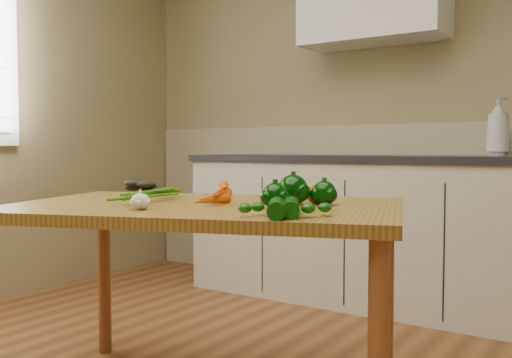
{
  "coord_description": "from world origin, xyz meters",
  "views": [
    {
      "loc": [
        1.3,
        -1.06,
        0.94
      ],
      "look_at": [
        0.05,
        0.8,
        0.82
      ],
      "focal_mm": 40.0,
      "sensor_mm": 36.0,
      "label": 1
    }
  ],
  "objects": [
    {
      "name": "zucchini_b",
      "position": [
        0.43,
        0.34,
        0.77
      ],
      "size": [
        0.14,
        0.18,
        0.05
      ],
      "primitive_type": "cylinder",
      "rotation": [
        1.57,
        0.0,
        0.54
      ],
      "color": "#074106",
      "rests_on": "table"
    },
    {
      "name": "garlic_bulb",
      "position": [
        -0.04,
        0.26,
        0.77
      ],
      "size": [
        0.06,
        0.06,
        0.05
      ],
      "primitive_type": "ellipsoid",
      "color": "silver",
      "rests_on": "table"
    },
    {
      "name": "pepper_a",
      "position": [
        0.29,
        0.68,
        0.79
      ],
      "size": [
        0.11,
        0.11,
        0.11
      ],
      "primitive_type": "sphere",
      "color": "black",
      "rests_on": "table"
    },
    {
      "name": "pepper_c",
      "position": [
        0.3,
        0.53,
        0.78
      ],
      "size": [
        0.08,
        0.08,
        0.08
      ],
      "primitive_type": "sphere",
      "color": "black",
      "rests_on": "table"
    },
    {
      "name": "room",
      "position": [
        0.0,
        0.17,
        1.25
      ],
      "size": [
        4.04,
        5.04,
        2.64
      ],
      "color": "brown",
      "rests_on": "ground"
    },
    {
      "name": "pepper_b",
      "position": [
        0.38,
        0.74,
        0.78
      ],
      "size": [
        0.08,
        0.08,
        0.08
      ],
      "primitive_type": "sphere",
      "color": "black",
      "rests_on": "table"
    },
    {
      "name": "tomato_c",
      "position": [
        0.32,
        0.79,
        0.77
      ],
      "size": [
        0.07,
        0.07,
        0.07
      ],
      "primitive_type": "ellipsoid",
      "color": "#CA3405",
      "rests_on": "table"
    },
    {
      "name": "leafy_greens",
      "position": [
        -0.46,
        0.7,
        0.79
      ],
      "size": [
        0.2,
        0.18,
        0.1
      ],
      "primitive_type": null,
      "color": "black",
      "rests_on": "table"
    },
    {
      "name": "counter_run",
      "position": [
        0.21,
        2.19,
        0.46
      ],
      "size": [
        2.84,
        0.64,
        1.14
      ],
      "color": "beige",
      "rests_on": "ground"
    },
    {
      "name": "table",
      "position": [
        0.0,
        0.55,
        0.66
      ],
      "size": [
        1.6,
        1.3,
        0.74
      ],
      "rotation": [
        0.0,
        0.0,
        0.34
      ],
      "color": "olive",
      "rests_on": "ground"
    },
    {
      "name": "tomato_a",
      "position": [
        0.15,
        0.78,
        0.78
      ],
      "size": [
        0.08,
        0.08,
        0.07
      ],
      "primitive_type": "ellipsoid",
      "color": "#860E02",
      "rests_on": "table"
    },
    {
      "name": "zucchini_a",
      "position": [
        0.45,
        0.39,
        0.77
      ],
      "size": [
        0.14,
        0.2,
        0.05
      ],
      "primitive_type": "cylinder",
      "rotation": [
        1.57,
        0.0,
        0.53
      ],
      "color": "#074106",
      "rests_on": "table"
    },
    {
      "name": "carrot_bunch",
      "position": [
        -0.05,
        0.56,
        0.77
      ],
      "size": [
        0.31,
        0.27,
        0.07
      ],
      "primitive_type": null,
      "rotation": [
        0.0,
        0.0,
        0.34
      ],
      "color": "#E45005",
      "rests_on": "table"
    },
    {
      "name": "tomato_b",
      "position": [
        0.21,
        0.83,
        0.78
      ],
      "size": [
        0.08,
        0.08,
        0.07
      ],
      "primitive_type": "ellipsoid",
      "color": "#CA3405",
      "rests_on": "table"
    },
    {
      "name": "soap_bottle_a",
      "position": [
        0.64,
        2.34,
        1.06
      ],
      "size": [
        0.18,
        0.18,
        0.32
      ],
      "primitive_type": "imported",
      "rotation": [
        0.0,
        0.0,
        2.47
      ],
      "color": "silver",
      "rests_on": "counter_run"
    }
  ]
}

